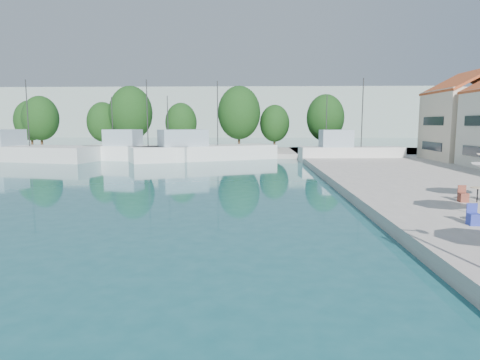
{
  "coord_description": "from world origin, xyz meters",
  "views": [
    {
      "loc": [
        0.43,
        3.71,
        4.59
      ],
      "look_at": [
        -0.35,
        26.0,
        1.62
      ],
      "focal_mm": 32.0,
      "sensor_mm": 36.0,
      "label": 1
    }
  ],
  "objects_px": {
    "trawler_01": "(12,152)",
    "trawler_04": "(348,153)",
    "trawler_03": "(201,152)",
    "trawler_02": "(136,152)"
  },
  "relations": [
    {
      "from": "trawler_01",
      "to": "trawler_04",
      "type": "relative_size",
      "value": 1.81
    },
    {
      "from": "trawler_01",
      "to": "trawler_03",
      "type": "height_order",
      "value": "same"
    },
    {
      "from": "trawler_01",
      "to": "trawler_04",
      "type": "xyz_separation_m",
      "value": [
        41.4,
        -1.05,
        0.01
      ]
    },
    {
      "from": "trawler_03",
      "to": "trawler_01",
      "type": "bearing_deg",
      "value": 156.31
    },
    {
      "from": "trawler_02",
      "to": "trawler_03",
      "type": "xyz_separation_m",
      "value": [
        8.01,
        0.64,
        -0.0
      ]
    },
    {
      "from": "trawler_04",
      "to": "trawler_03",
      "type": "bearing_deg",
      "value": 169.25
    },
    {
      "from": "trawler_01",
      "to": "trawler_04",
      "type": "distance_m",
      "value": 41.42
    },
    {
      "from": "trawler_02",
      "to": "trawler_04",
      "type": "bearing_deg",
      "value": 9.86
    },
    {
      "from": "trawler_02",
      "to": "trawler_03",
      "type": "bearing_deg",
      "value": 17.34
    },
    {
      "from": "trawler_01",
      "to": "trawler_02",
      "type": "relative_size",
      "value": 1.57
    }
  ]
}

